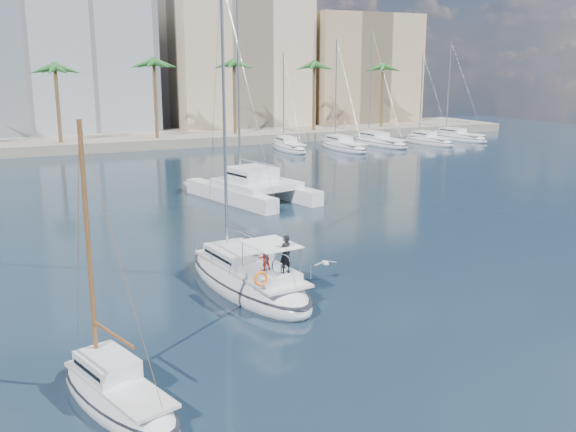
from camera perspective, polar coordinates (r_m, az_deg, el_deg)
ground at (r=29.23m, az=3.89°, el=-7.28°), size 160.00×160.00×0.00m
quay at (r=86.46m, az=-16.18°, el=6.39°), size 120.00×14.00×1.20m
building_beige at (r=100.31m, az=-4.61°, el=13.14°), size 20.00×14.00×20.00m
building_tan_right at (r=107.27m, az=6.09°, el=12.58°), size 18.00×12.00×18.00m
palm_centre at (r=81.97m, az=-16.16°, el=12.83°), size 3.60×3.60×12.30m
palm_right at (r=93.72m, az=5.37°, el=13.28°), size 3.60×3.60×12.30m
main_sloop at (r=30.25m, az=-3.59°, el=-5.57°), size 4.33×10.32×14.88m
small_sloop at (r=21.19m, az=-14.95°, el=-15.02°), size 3.76×6.73×9.23m
catamaran at (r=50.06m, az=-3.14°, el=2.77°), size 7.80×11.79×15.93m
seagull at (r=31.04m, az=3.32°, el=-4.19°), size 1.19×0.51×0.22m
moored_yacht_a at (r=79.01m, az=0.08°, el=5.86°), size 3.37×9.52×11.90m
moored_yacht_b at (r=80.24m, az=4.92°, el=5.93°), size 3.32×10.83×13.72m
moored_yacht_c at (r=85.31m, az=8.05°, el=6.29°), size 3.98×12.33×15.54m
moored_yacht_d at (r=87.43m, az=12.37°, el=6.28°), size 3.52×9.55×11.90m
moored_yacht_e at (r=93.02m, az=14.83°, el=6.55°), size 4.61×11.11×13.72m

